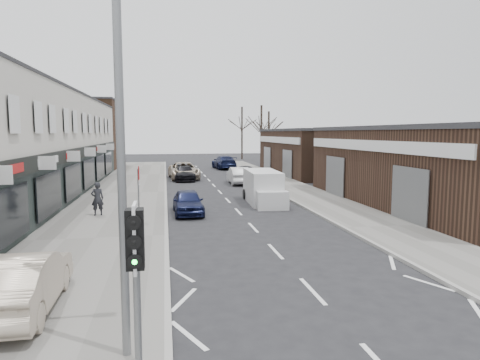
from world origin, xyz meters
name	(u,v)px	position (x,y,z in m)	size (l,w,h in m)	color
ground	(342,323)	(0.00, 0.00, 0.00)	(160.00, 160.00, 0.00)	black
pavement_left	(125,193)	(-6.75, 22.00, 0.06)	(5.50, 64.00, 0.12)	slate
pavement_right	(295,189)	(5.75, 22.00, 0.06)	(3.50, 64.00, 0.12)	slate
shop_terrace_left	(6,145)	(-13.50, 19.50, 3.55)	(8.00, 41.00, 7.10)	beige
brick_block_far	(83,135)	(-13.50, 45.00, 4.00)	(8.00, 10.00, 8.00)	#49301F
right_unit_near	(446,168)	(12.50, 14.00, 2.25)	(10.00, 18.00, 4.50)	#3B261A
right_unit_far	(323,152)	(12.50, 34.00, 2.25)	(10.00, 16.00, 4.50)	#3B261A
tree_far_a	(261,165)	(9.00, 48.00, 0.00)	(3.60, 3.60, 8.00)	#382D26
tree_far_b	(268,161)	(11.50, 54.00, 0.00)	(3.60, 3.60, 7.50)	#382D26
tree_far_c	(242,159)	(8.50, 60.00, 0.00)	(3.60, 3.60, 8.50)	#382D26
traffic_light	(136,254)	(-4.40, -2.02, 2.41)	(0.28, 0.60, 3.10)	slate
street_lamp	(130,116)	(-4.53, -0.80, 4.62)	(2.23, 0.22, 8.00)	slate
warning_sign	(139,177)	(-5.16, 12.00, 2.20)	(0.12, 0.80, 2.70)	slate
white_van	(263,188)	(2.00, 16.63, 0.94)	(1.99, 5.20, 2.00)	silver
sedan_on_pavement	(22,282)	(-7.30, 1.69, 0.83)	(1.50, 4.30, 1.42)	#B2A28E
pedestrian	(97,199)	(-7.35, 13.65, 0.98)	(0.62, 0.41, 1.71)	black
parked_car_left_a	(188,202)	(-2.76, 13.88, 0.65)	(1.53, 3.80, 1.29)	#13183B
parked_car_left_b	(184,173)	(-2.20, 30.16, 0.66)	(1.84, 4.52, 1.31)	black
parked_car_left_c	(184,171)	(-2.20, 31.43, 0.78)	(2.58, 5.59, 1.55)	#B2A28E
parked_car_right_a	(239,175)	(2.20, 26.73, 0.71)	(1.51, 4.32, 1.42)	silver
parked_car_right_b	(245,172)	(3.41, 30.14, 0.68)	(1.61, 4.00, 1.36)	black
parked_car_right_c	(224,162)	(3.06, 42.02, 0.79)	(2.21, 5.43, 1.58)	#121838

